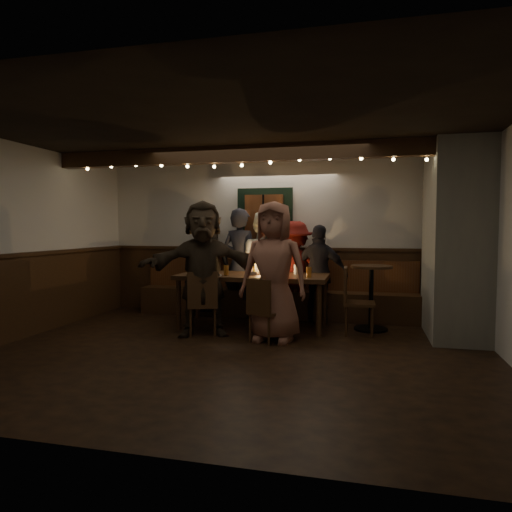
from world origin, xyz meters
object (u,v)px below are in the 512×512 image
(chair_near_right, at_px, (263,307))
(person_c, at_px, (262,265))
(high_top, at_px, (371,289))
(chair_near_left, at_px, (203,300))
(person_d, at_px, (295,270))
(person_g, at_px, (274,271))
(dining_table, at_px, (253,279))
(chair_end, at_px, (353,297))
(person_a, at_px, (208,267))
(person_f, at_px, (203,268))
(person_b, at_px, (240,263))
(person_e, at_px, (320,273))

(chair_near_right, height_order, person_c, person_c)
(high_top, bearing_deg, chair_near_left, -157.46)
(person_d, xyz_separation_m, person_g, (-0.05, -1.46, 0.12))
(dining_table, distance_m, chair_near_left, 0.91)
(chair_end, bearing_deg, person_a, 160.32)
(chair_near_right, height_order, person_a, person_a)
(chair_near_left, bearing_deg, person_f, 101.14)
(person_f, bearing_deg, person_a, 87.24)
(chair_near_right, xyz_separation_m, person_b, (-0.75, 1.62, 0.43))
(person_d, bearing_deg, person_e, 148.02)
(chair_near_right, bearing_deg, high_top, 39.09)
(person_b, height_order, person_c, person_b)
(person_g, bearing_deg, high_top, 42.52)
(person_c, bearing_deg, chair_near_left, 88.49)
(chair_near_right, xyz_separation_m, person_f, (-0.89, 0.23, 0.46))
(chair_near_right, distance_m, person_a, 2.13)
(person_b, xyz_separation_m, person_f, (-0.14, -1.39, 0.03))
(person_b, bearing_deg, person_f, 99.41)
(dining_table, bearing_deg, chair_near_left, -126.53)
(chair_end, relative_size, person_e, 0.61)
(person_a, xyz_separation_m, person_b, (0.57, -0.02, 0.09))
(chair_near_left, bearing_deg, dining_table, 53.47)
(chair_near_left, bearing_deg, person_e, 42.65)
(dining_table, height_order, person_b, person_b)
(chair_near_left, height_order, person_b, person_b)
(person_f, bearing_deg, person_g, -23.71)
(chair_near_left, height_order, person_d, person_d)
(chair_near_right, relative_size, person_g, 0.46)
(chair_end, bearing_deg, chair_near_left, -163.34)
(person_c, distance_m, person_g, 1.56)
(dining_table, bearing_deg, person_f, -129.35)
(dining_table, xyz_separation_m, person_a, (-0.96, 0.75, 0.09))
(chair_near_left, bearing_deg, person_c, 71.17)
(person_a, relative_size, person_f, 0.88)
(person_g, bearing_deg, person_d, 93.53)
(chair_near_right, bearing_deg, person_b, 114.88)
(chair_end, height_order, person_g, person_g)
(person_c, bearing_deg, person_f, 87.42)
(person_a, distance_m, person_e, 1.89)
(high_top, xyz_separation_m, person_f, (-2.25, -0.87, 0.33))
(high_top, distance_m, person_a, 2.73)
(chair_near_left, xyz_separation_m, person_d, (1.04, 1.45, 0.29))
(high_top, distance_m, person_f, 2.43)
(person_g, bearing_deg, person_b, 125.93)
(dining_table, xyz_separation_m, person_b, (-0.39, 0.73, 0.18))
(chair_end, xyz_separation_m, person_e, (-0.53, 0.74, 0.24))
(person_a, distance_m, person_c, 0.94)
(chair_near_right, bearing_deg, person_g, 54.36)
(person_a, bearing_deg, person_c, 157.18)
(high_top, relative_size, person_b, 0.52)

